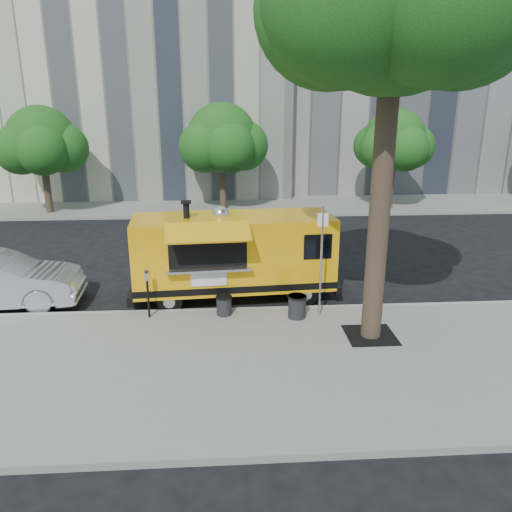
{
  "coord_description": "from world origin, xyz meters",
  "views": [
    {
      "loc": [
        -0.94,
        -13.76,
        5.7
      ],
      "look_at": [
        -0.05,
        0.0,
        1.39
      ],
      "focal_mm": 35.0,
      "sensor_mm": 36.0,
      "label": 1
    }
  ],
  "objects": [
    {
      "name": "sidewalk",
      "position": [
        0.0,
        -4.0,
        0.07
      ],
      "size": [
        60.0,
        6.0,
        0.15
      ],
      "primitive_type": "cube",
      "color": "gray",
      "rests_on": "ground"
    },
    {
      "name": "far_tree_c",
      "position": [
        8.0,
        12.4,
        3.72
      ],
      "size": [
        3.24,
        3.24,
        5.21
      ],
      "color": "#33261C",
      "rests_on": "far_sidewalk"
    },
    {
      "name": "building_mid",
      "position": [
        12.0,
        23.0,
        10.0
      ],
      "size": [
        20.0,
        14.0,
        20.0
      ],
      "primitive_type": "cube",
      "color": "gray",
      "rests_on": "ground"
    },
    {
      "name": "far_tree_b",
      "position": [
        -1.0,
        12.7,
        3.83
      ],
      "size": [
        3.6,
        3.6,
        5.5
      ],
      "color": "#33261C",
      "rests_on": "far_sidewalk"
    },
    {
      "name": "food_truck",
      "position": [
        -0.72,
        0.17,
        1.4
      ],
      "size": [
        6.21,
        3.14,
        2.98
      ],
      "rotation": [
        0.0,
        0.0,
        0.08
      ],
      "color": "#FFAF0D",
      "rests_on": "ground"
    },
    {
      "name": "sign_post",
      "position": [
        1.55,
        -1.55,
        1.85
      ],
      "size": [
        0.28,
        0.06,
        3.0
      ],
      "color": "silver",
      "rests_on": "sidewalk"
    },
    {
      "name": "tree_well",
      "position": [
        2.6,
        -2.8,
        0.15
      ],
      "size": [
        1.2,
        1.2,
        0.02
      ],
      "primitive_type": "cube",
      "color": "black",
      "rests_on": "sidewalk"
    },
    {
      "name": "trash_bin_left",
      "position": [
        -1.0,
        -1.3,
        0.43
      ],
      "size": [
        0.44,
        0.44,
        0.53
      ],
      "color": "black",
      "rests_on": "sidewalk"
    },
    {
      "name": "ground",
      "position": [
        0.0,
        0.0,
        0.0
      ],
      "size": [
        120.0,
        120.0,
        0.0
      ],
      "primitive_type": "plane",
      "color": "black",
      "rests_on": "ground"
    },
    {
      "name": "curb",
      "position": [
        0.0,
        -0.93,
        0.07
      ],
      "size": [
        60.0,
        0.14,
        0.16
      ],
      "primitive_type": "cube",
      "color": "#999993",
      "rests_on": "ground"
    },
    {
      "name": "trash_bin_right",
      "position": [
        0.94,
        -1.61,
        0.48
      ],
      "size": [
        0.51,
        0.51,
        0.62
      ],
      "color": "black",
      "rests_on": "sidewalk"
    },
    {
      "name": "far_tree_a",
      "position": [
        -10.0,
        12.3,
        3.78
      ],
      "size": [
        3.42,
        3.42,
        5.36
      ],
      "color": "#33261C",
      "rests_on": "far_sidewalk"
    },
    {
      "name": "far_sidewalk",
      "position": [
        0.0,
        13.5,
        0.07
      ],
      "size": [
        60.0,
        5.0,
        0.15
      ],
      "primitive_type": "cube",
      "color": "gray",
      "rests_on": "ground"
    },
    {
      "name": "parking_meter",
      "position": [
        -3.0,
        -1.35,
        0.98
      ],
      "size": [
        0.11,
        0.11,
        1.33
      ],
      "color": "black",
      "rests_on": "sidewalk"
    }
  ]
}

